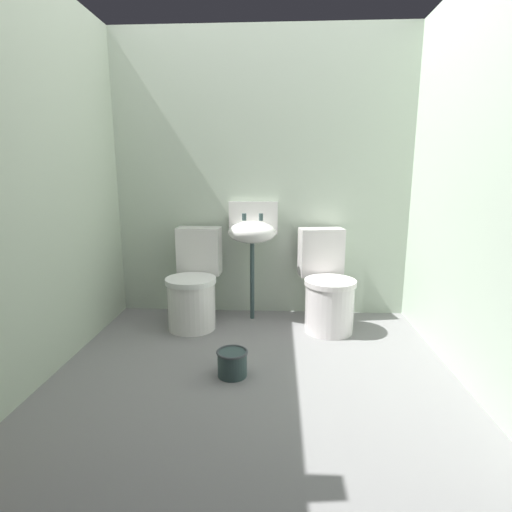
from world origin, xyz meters
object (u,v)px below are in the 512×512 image
toilet_left (194,287)px  bucket (232,363)px  toilet_right (327,289)px  sink (252,231)px

toilet_left → bucket: 0.96m
toilet_left → toilet_right: (1.08, 0.00, 0.00)m
toilet_left → sink: 0.66m
sink → bucket: sink is taller
toilet_right → bucket: toilet_right is taller
toilet_right → bucket: bearing=42.2°
toilet_right → bucket: size_ratio=3.93×
sink → toilet_right: bearing=-17.1°
toilet_left → sink: bearing=-154.9°
toilet_left → toilet_right: 1.08m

